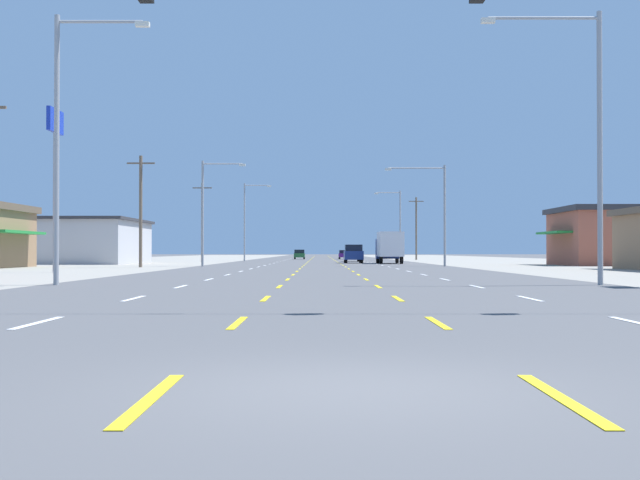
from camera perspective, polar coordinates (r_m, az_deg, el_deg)
ground_plane at (r=73.64m, az=0.28°, el=-1.76°), size 572.00×572.00×0.00m
lot_apron_left at (r=77.59m, az=-18.33°, el=-1.67°), size 28.00×440.00×0.01m
lot_apron_right at (r=77.79m, az=18.84°, el=-1.66°), size 28.00×440.00×0.01m
lane_markings at (r=112.14m, az=0.20°, el=-1.42°), size 10.64×227.60×0.01m
signal_span_wire at (r=17.96m, az=2.33°, el=11.26°), size 26.13×0.53×8.78m
box_truck_far_right_nearest at (r=86.40m, az=4.80°, el=-0.39°), size 2.40×7.20×3.23m
suv_inner_right_near at (r=90.01m, az=2.33°, el=-0.93°), size 1.98×4.90×1.98m
sedan_inner_right_mid at (r=103.51m, az=2.26°, el=-1.06°), size 1.80×4.50×1.46m
hatchback_inner_left_midfar at (r=134.20m, az=-1.37°, el=-0.98°), size 1.72×3.90×1.54m
sedan_inner_right_far at (r=134.71m, az=1.70°, el=-0.99°), size 1.80×4.50×1.46m
storefront_left_row_2 at (r=89.00m, az=-14.90°, el=-0.08°), size 8.64×16.18×4.59m
storefront_right_row_2 at (r=79.82m, az=19.39°, el=0.26°), size 11.07×10.63×5.24m
pole_sign_left_row_1 at (r=52.39m, az=-17.58°, el=6.05°), size 0.24×2.52×9.72m
streetlight_left_row_0 at (r=32.86m, az=-16.94°, el=7.13°), size 3.56×0.26×10.11m
streetlight_right_row_0 at (r=33.03m, az=17.82°, el=7.43°), size 4.53×0.26×10.25m
streetlight_left_row_1 at (r=70.65m, az=-7.66°, el=2.37°), size 3.68×0.26×8.86m
streetlight_right_row_1 at (r=70.70m, az=8.03°, el=2.34°), size 5.09×0.26×8.50m
streetlight_left_row_2 at (r=109.19m, az=-4.96°, el=1.59°), size 3.57×0.26×10.12m
streetlight_right_row_2 at (r=109.23m, az=5.36°, el=1.33°), size 3.49×0.26×9.17m
utility_pole_left_row_1 at (r=67.36m, az=-12.09°, el=2.08°), size 2.20×0.26×8.81m
utility_pole_left_row_2 at (r=96.40m, az=-7.99°, el=1.31°), size 2.20×0.26×9.12m
utility_pole_right_row_3 at (r=125.23m, az=6.62°, el=0.87°), size 2.20×0.26×9.32m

